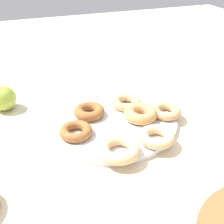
{
  "coord_description": "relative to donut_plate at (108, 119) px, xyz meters",
  "views": [
    {
      "loc": [
        0.2,
        0.58,
        0.4
      ],
      "look_at": [
        0.0,
        0.03,
        0.04
      ],
      "focal_mm": 45.51,
      "sensor_mm": 36.0,
      "label": 1
    }
  ],
  "objects": [
    {
      "name": "ground_plane",
      "position": [
        0.0,
        0.0,
        -0.01
      ],
      "size": [
        2.4,
        2.4,
        0.0
      ],
      "primitive_type": "plane",
      "color": "beige"
    },
    {
      "name": "donut_plate",
      "position": [
        0.0,
        0.0,
        0.0
      ],
      "size": [
        0.35,
        0.35,
        0.01
      ],
      "primitive_type": "cylinder",
      "color": "silver",
      "rests_on": "ground_plane"
    },
    {
      "name": "donut_0",
      "position": [
        0.1,
        0.05,
        0.02
      ],
      "size": [
        0.11,
        0.11,
        0.02
      ],
      "primitive_type": "torus",
      "rotation": [
        0.0,
        0.0,
        2.19
      ],
      "color": "#995B2D",
      "rests_on": "donut_plate"
    },
    {
      "name": "donut_1",
      "position": [
        -0.06,
        -0.03,
        0.02
      ],
      "size": [
        0.1,
        0.1,
        0.02
      ],
      "primitive_type": "torus",
      "rotation": [
        0.0,
        0.0,
        3.53
      ],
      "color": "tan",
      "rests_on": "donut_plate"
    },
    {
      "name": "donut_2",
      "position": [
        0.04,
        -0.02,
        0.02
      ],
      "size": [
        0.09,
        0.09,
        0.02
      ],
      "primitive_type": "torus",
      "rotation": [
        0.0,
        0.0,
        4.83
      ],
      "color": "#995B2D",
      "rests_on": "donut_plate"
    },
    {
      "name": "donut_3",
      "position": [
        -0.14,
        0.04,
        0.02
      ],
      "size": [
        0.09,
        0.09,
        0.02
      ],
      "primitive_type": "torus",
      "rotation": [
        0.0,
        0.0,
        4.95
      ],
      "color": "tan",
      "rests_on": "donut_plate"
    },
    {
      "name": "donut_4",
      "position": [
        -0.07,
        0.04,
        0.02
      ],
      "size": [
        0.11,
        0.11,
        0.03
      ],
      "primitive_type": "torus",
      "rotation": [
        0.0,
        0.0,
        5.17
      ],
      "color": "tan",
      "rests_on": "donut_plate"
    },
    {
      "name": "donut_5",
      "position": [
        -0.07,
        0.13,
        0.02
      ],
      "size": [
        0.09,
        0.09,
        0.02
      ],
      "primitive_type": "torus",
      "rotation": [
        0.0,
        0.0,
        1.49
      ],
      "color": "#EABC84",
      "rests_on": "donut_plate"
    },
    {
      "name": "donut_6",
      "position": [
        0.03,
        0.15,
        0.02
      ],
      "size": [
        0.09,
        0.09,
        0.02
      ],
      "primitive_type": "torus",
      "rotation": [
        0.0,
        0.0,
        4.72
      ],
      "color": "#EABC84",
      "rests_on": "donut_plate"
    },
    {
      "name": "apple",
      "position": [
        0.24,
        -0.15,
        0.03
      ],
      "size": [
        0.07,
        0.07,
        0.07
      ],
      "primitive_type": "sphere",
      "color": "#93AD38",
      "rests_on": "ground_plane"
    }
  ]
}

